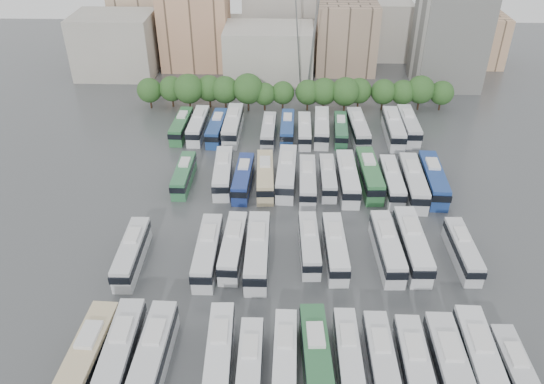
{
  "coord_description": "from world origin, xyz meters",
  "views": [
    {
      "loc": [
        -1.7,
        -59.72,
        45.4
      ],
      "look_at": [
        -3.67,
        5.74,
        3.0
      ],
      "focal_mm": 35.0,
      "sensor_mm": 36.0,
      "label": 1
    }
  ],
  "objects_px": {
    "bus_r1_s3": "(208,251)",
    "bus_r2_s11": "(392,181)",
    "bus_r0_s12": "(481,364)",
    "bus_r3_s6": "(287,128)",
    "bus_r0_s8": "(348,355)",
    "bus_r3_s1": "(198,125)",
    "bus_r1_s7": "(309,244)",
    "bus_r3_s9": "(341,129)",
    "bus_r0_s9": "(381,363)",
    "bus_r0_s4": "(220,353)",
    "bus_r1_s13": "(463,250)",
    "bus_r2_s12": "(413,182)",
    "bus_r0_s6": "(285,358)",
    "bus_r2_s3": "(223,172)",
    "bus_r0_s5": "(250,368)",
    "bus_r0_s11": "(451,373)",
    "bus_r3_s2": "(217,128)",
    "electricity_pylon": "(307,8)",
    "bus_r2_s9": "(347,177)",
    "bus_r0_s1": "(120,354)",
    "bus_r2_s1": "(184,175)",
    "bus_r0_s7": "(316,359)",
    "bus_r3_s12": "(393,128)",
    "bus_r2_s13": "(433,179)",
    "bus_r1_s0": "(132,252)",
    "bus_r2_s4": "(243,178)",
    "bus_r0_s0": "(86,360)",
    "bus_r1_s10": "(387,247)",
    "bus_r3_s8": "(322,127)",
    "bus_r1_s11": "(412,244)",
    "bus_r3_s5": "(269,131)",
    "bus_r3_s10": "(358,128)",
    "bus_r3_s13": "(408,125)",
    "bus_r0_s2": "(153,356)",
    "bus_r3_s7": "(304,130)",
    "bus_r3_s0": "(181,126)",
    "bus_r2_s8": "(328,177)",
    "apartment_tower": "(452,26)",
    "bus_r1_s4": "(233,246)",
    "bus_r2_s7": "(307,181)",
    "bus_r0_s10": "(415,371)",
    "bus_r2_s6": "(287,172)",
    "bus_r1_s8": "(335,247)",
    "bus_r0_s13": "(518,377)",
    "bus_r2_s5": "(265,176)"
  },
  "relations": [
    {
      "from": "bus_r1_s13",
      "to": "bus_r3_s0",
      "type": "bearing_deg",
      "value": 139.45
    },
    {
      "from": "bus_r1_s3",
      "to": "bus_r3_s9",
      "type": "relative_size",
      "value": 1.14
    },
    {
      "from": "bus_r1_s4",
      "to": "bus_r0_s11",
      "type": "bearing_deg",
      "value": -37.63
    },
    {
      "from": "bus_r3_s2",
      "to": "bus_r0_s11",
      "type": "bearing_deg",
      "value": -58.62
    },
    {
      "from": "bus_r0_s12",
      "to": "bus_r3_s6",
      "type": "bearing_deg",
      "value": 111.79
    },
    {
      "from": "apartment_tower",
      "to": "bus_r2_s12",
      "type": "bearing_deg",
      "value": -108.61
    },
    {
      "from": "bus_r2_s3",
      "to": "bus_r2_s9",
      "type": "relative_size",
      "value": 0.97
    },
    {
      "from": "bus_r0_s10",
      "to": "bus_r2_s7",
      "type": "relative_size",
      "value": 1.04
    },
    {
      "from": "bus_r0_s8",
      "to": "bus_r3_s1",
      "type": "relative_size",
      "value": 0.91
    },
    {
      "from": "bus_r0_s5",
      "to": "bus_r0_s8",
      "type": "distance_m",
      "value": 10.2
    },
    {
      "from": "bus_r3_s2",
      "to": "bus_r3_s12",
      "type": "bearing_deg",
      "value": 3.73
    },
    {
      "from": "bus_r0_s0",
      "to": "bus_r2_s4",
      "type": "xyz_separation_m",
      "value": [
        13.12,
        36.34,
        -0.3
      ]
    },
    {
      "from": "bus_r0_s5",
      "to": "bus_r1_s7",
      "type": "xyz_separation_m",
      "value": [
        6.56,
        20.12,
        -0.0
      ]
    },
    {
      "from": "bus_r0_s9",
      "to": "bus_r2_s9",
      "type": "xyz_separation_m",
      "value": [
        -0.25,
        35.79,
        0.16
      ]
    },
    {
      "from": "bus_r1_s0",
      "to": "bus_r2_s8",
      "type": "relative_size",
      "value": 1.1
    },
    {
      "from": "bus_r1_s11",
      "to": "bus_r1_s3",
      "type": "bearing_deg",
      "value": -176.74
    },
    {
      "from": "bus_r0_s6",
      "to": "bus_r2_s9",
      "type": "xyz_separation_m",
      "value": [
        9.52,
        35.35,
        0.26
      ]
    },
    {
      "from": "bus_r0_s11",
      "to": "bus_r3_s1",
      "type": "xyz_separation_m",
      "value": [
        -33.25,
        55.42,
        -0.23
      ]
    },
    {
      "from": "bus_r3_s2",
      "to": "electricity_pylon",
      "type": "bearing_deg",
      "value": 53.82
    },
    {
      "from": "bus_r1_s7",
      "to": "bus_r0_s7",
      "type": "bearing_deg",
      "value": -91.51
    },
    {
      "from": "bus_r1_s7",
      "to": "bus_r3_s9",
      "type": "relative_size",
      "value": 1.03
    },
    {
      "from": "bus_r2_s13",
      "to": "bus_r1_s0",
      "type": "bearing_deg",
      "value": -153.79
    },
    {
      "from": "bus_r2_s4",
      "to": "bus_r3_s1",
      "type": "relative_size",
      "value": 0.96
    },
    {
      "from": "bus_r1_s10",
      "to": "bus_r3_s2",
      "type": "xyz_separation_m",
      "value": [
        -26.36,
        34.72,
        -0.13
      ]
    },
    {
      "from": "bus_r0_s9",
      "to": "bus_r3_s7",
      "type": "bearing_deg",
      "value": 96.76
    },
    {
      "from": "bus_r2_s6",
      "to": "bus_r1_s8",
      "type": "bearing_deg",
      "value": -68.15
    },
    {
      "from": "bus_r0_s11",
      "to": "bus_r3_s12",
      "type": "bearing_deg",
      "value": 86.79
    },
    {
      "from": "bus_r0_s5",
      "to": "bus_r3_s1",
      "type": "distance_m",
      "value": 56.69
    },
    {
      "from": "bus_r1_s13",
      "to": "bus_r2_s12",
      "type": "height_order",
      "value": "bus_r2_s12"
    },
    {
      "from": "bus_r0_s2",
      "to": "bus_r0_s9",
      "type": "relative_size",
      "value": 1.1
    },
    {
      "from": "apartment_tower",
      "to": "bus_r2_s4",
      "type": "bearing_deg",
      "value": -132.47
    },
    {
      "from": "bus_r2_s4",
      "to": "bus_r0_s12",
      "type": "bearing_deg",
      "value": -50.86
    },
    {
      "from": "bus_r2_s1",
      "to": "bus_r0_s6",
      "type": "bearing_deg",
      "value": -64.57
    },
    {
      "from": "bus_r0_s6",
      "to": "bus_r2_s3",
      "type": "xyz_separation_m",
      "value": [
        -10.28,
        36.49,
        0.19
      ]
    },
    {
      "from": "bus_r2_s3",
      "to": "bus_r2_s11",
      "type": "bearing_deg",
      "value": -6.34
    },
    {
      "from": "bus_r3_s10",
      "to": "bus_r3_s13",
      "type": "bearing_deg",
      "value": 7.62
    },
    {
      "from": "bus_r0_s11",
      "to": "bus_r2_s1",
      "type": "distance_m",
      "value": 50.03
    },
    {
      "from": "bus_r0_s13",
      "to": "bus_r2_s7",
      "type": "height_order",
      "value": "bus_r2_s7"
    },
    {
      "from": "bus_r1_s11",
      "to": "bus_r3_s5",
      "type": "xyz_separation_m",
      "value": [
        -20.0,
        33.41,
        -0.3
      ]
    },
    {
      "from": "bus_r0_s8",
      "to": "bus_r1_s13",
      "type": "xyz_separation_m",
      "value": [
        16.44,
        17.59,
        0.01
      ]
    },
    {
      "from": "bus_r2_s7",
      "to": "bus_r3_s5",
      "type": "height_order",
      "value": "bus_r2_s7"
    },
    {
      "from": "bus_r3_s8",
      "to": "bus_r3_s12",
      "type": "distance_m",
      "value": 13.32
    },
    {
      "from": "bus_r1_s3",
      "to": "bus_r2_s11",
      "type": "height_order",
      "value": "bus_r1_s3"
    },
    {
      "from": "bus_r0_s4",
      "to": "bus_r3_s9",
      "type": "distance_m",
      "value": 55.39
    },
    {
      "from": "bus_r2_s5",
      "to": "bus_r2_s4",
      "type": "bearing_deg",
      "value": -174.03
    },
    {
      "from": "electricity_pylon",
      "to": "bus_r0_s11",
      "type": "height_order",
      "value": "electricity_pylon"
    },
    {
      "from": "apartment_tower",
      "to": "bus_r0_s10",
      "type": "relative_size",
      "value": 2.1
    },
    {
      "from": "bus_r3_s9",
      "to": "bus_r0_s9",
      "type": "bearing_deg",
      "value": -87.19
    },
    {
      "from": "bus_r0_s1",
      "to": "bus_r2_s1",
      "type": "height_order",
      "value": "bus_r0_s1"
    },
    {
      "from": "bus_r0_s12",
      "to": "bus_r2_s4",
      "type": "relative_size",
      "value": 1.15
    }
  ]
}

